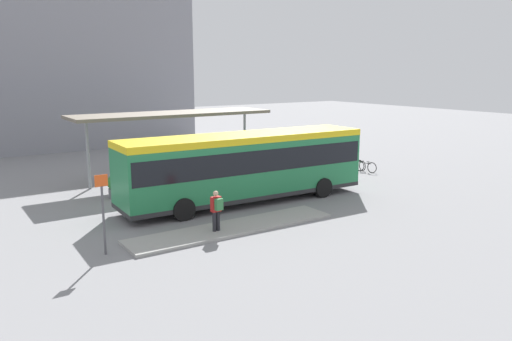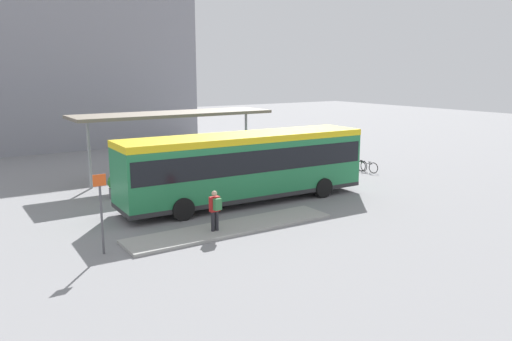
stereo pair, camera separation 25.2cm
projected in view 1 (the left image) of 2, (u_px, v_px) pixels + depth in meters
ground_plane at (246, 202)px, 24.01m from camera, size 120.00×120.00×0.00m
curb_island at (233, 228)px, 19.85m from camera, size 8.74×1.80×0.12m
city_bus at (246, 163)px, 23.64m from camera, size 12.24×3.02×3.29m
pedestrian_waiting at (217, 208)px, 19.08m from camera, size 0.41×0.43×1.59m
bicycle_black at (366, 166)px, 31.12m from camera, size 0.48×1.57×0.69m
bicycle_green at (358, 164)px, 31.84m from camera, size 0.48×1.51×0.66m
bicycle_blue at (348, 163)px, 32.42m from camera, size 0.48×1.60×0.69m
station_shelter at (173, 115)px, 28.69m from camera, size 11.58×3.15×3.86m
potted_planter_near_shelter at (115, 186)px, 24.66m from camera, size 0.80×0.80×1.19m
platform_sign at (103, 211)px, 16.84m from camera, size 0.44×0.08×2.80m
station_building at (15, 59)px, 41.11m from camera, size 26.58×12.18×14.34m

